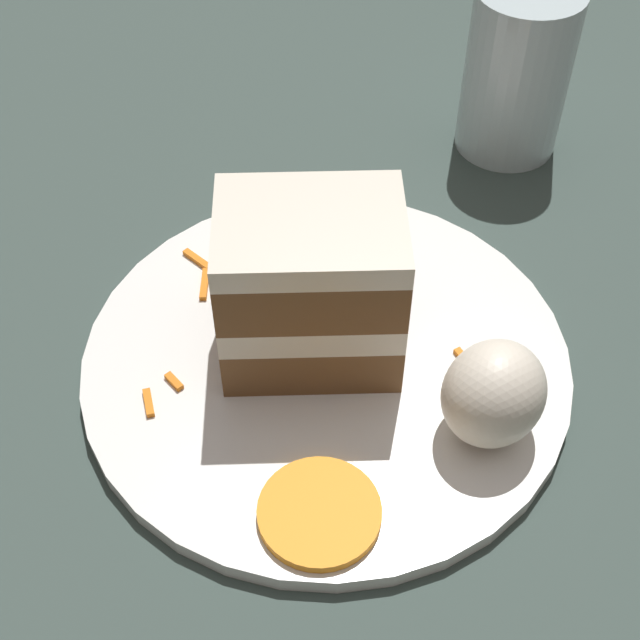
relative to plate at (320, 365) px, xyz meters
The scene contains 8 objects.
ground_plane 0.04m from the plate, 77.30° to the left, with size 6.00×6.00×0.00m, color black.
dining_table 0.03m from the plate, 77.30° to the left, with size 1.14×0.95×0.02m, color #384742.
plate is the anchor object (origin of this frame).
cake_slice 0.05m from the plate, 77.86° to the left, with size 0.12×0.12×0.09m.
cream_dollop 0.10m from the plate, 74.38° to the right, with size 0.05×0.05×0.05m, color silver.
orange_garnish 0.09m from the plate, 137.03° to the right, with size 0.06×0.06×0.01m, color orange.
carrot_shreds_scatter 0.06m from the plate, 98.35° to the left, with size 0.15×0.18×0.00m.
drinking_glass 0.25m from the plate, 10.94° to the left, with size 0.07×0.07×0.11m.
Camera 1 is at (-0.23, -0.23, 0.41)m, focal length 50.00 mm.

